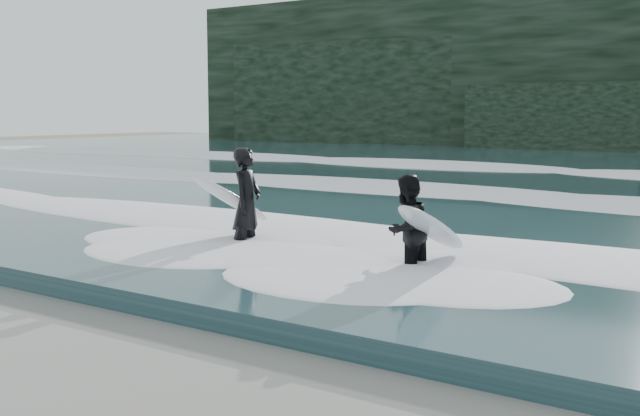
# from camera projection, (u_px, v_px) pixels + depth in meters

# --- Properties ---
(foam_near) EXTENTS (60.00, 3.20, 0.20)m
(foam_near) POSITION_uv_depth(u_px,v_px,m) (378.00, 226.00, 14.81)
(foam_near) COLOR white
(foam_near) RESTS_ON sea
(foam_mid) EXTENTS (60.00, 4.00, 0.24)m
(foam_mid) POSITION_uv_depth(u_px,v_px,m) (521.00, 193.00, 20.46)
(foam_mid) COLOR white
(foam_mid) RESTS_ON sea
(foam_far) EXTENTS (60.00, 4.80, 0.30)m
(foam_far) POSITION_uv_depth(u_px,v_px,m) (619.00, 170.00, 27.73)
(foam_far) COLOR white
(foam_far) RESTS_ON sea
(surfer_left) EXTENTS (1.01, 1.94, 1.91)m
(surfer_left) POSITION_uv_depth(u_px,v_px,m) (244.00, 202.00, 13.74)
(surfer_left) COLOR black
(surfer_left) RESTS_ON ground
(surfer_right) EXTENTS (1.11, 2.03, 1.61)m
(surfer_right) POSITION_uv_depth(u_px,v_px,m) (410.00, 230.00, 11.57)
(surfer_right) COLOR black
(surfer_right) RESTS_ON ground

